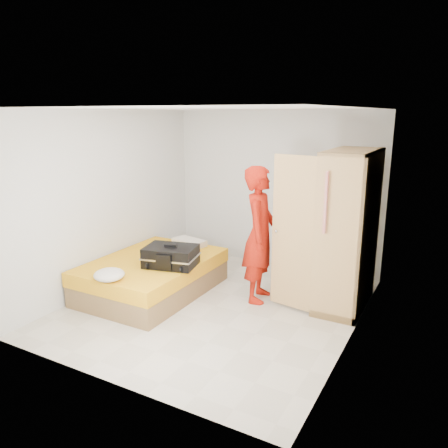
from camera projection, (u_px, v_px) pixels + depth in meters
The scene contains 7 objects.
room at pixel (215, 213), 5.61m from camera, with size 4.00×4.02×2.60m.
bed at pixel (153, 276), 6.34m from camera, with size 1.42×2.02×0.50m.
wardrobe at pixel (343, 234), 5.74m from camera, with size 1.17×1.20×2.10m.
person at pixel (260, 235), 5.95m from camera, with size 0.68×0.45×1.88m, color red.
suitcase at pixel (171, 256), 6.00m from camera, with size 0.80×0.66×0.30m.
round_cushion at pixel (109, 275), 5.48m from camera, with size 0.39×0.39×0.15m, color white.
pillow at pixel (189, 242), 6.95m from camera, with size 0.54×0.27×0.10m, color white.
Camera 1 is at (2.72, -4.75, 2.54)m, focal length 35.00 mm.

